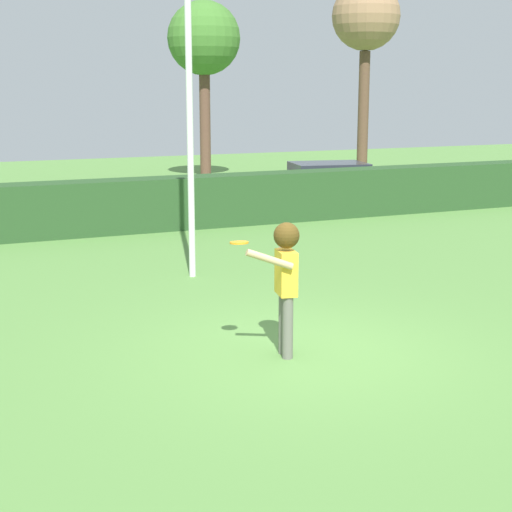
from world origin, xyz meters
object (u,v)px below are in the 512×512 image
Objects in this scene: person at (285,272)px; bare_elm_tree at (366,21)px; lamppost at (189,65)px; willow_tree at (204,41)px; parked_car_silver at (329,181)px; frisbee at (239,243)px.

bare_elm_tree is at bearing 56.59° from person.
bare_elm_tree is (10.85, 12.19, 2.00)m from lamppost.
lamppost is at bearing -131.68° from bare_elm_tree.
lamppost is at bearing 86.64° from person.
bare_elm_tree reaches higher than willow_tree.
parked_car_silver is at bearing 46.96° from lamppost.
willow_tree reaches higher than person.
lamppost is at bearing 79.24° from frisbee.
lamppost is 0.97× the size of bare_elm_tree.
parked_car_silver is (6.76, 7.24, -3.17)m from lamppost.
person is at bearing -106.32° from willow_tree.
bare_elm_tree reaches higher than person.
willow_tree is (5.51, 18.82, 3.98)m from person.
frisbee is 14.05m from parked_car_silver.
parked_car_silver is at bearing -129.57° from bare_elm_tree.
frisbee is at bearing -100.76° from lamppost.
frisbee is 0.03× the size of bare_elm_tree.
parked_car_silver is 8.35m from willow_tree.
willow_tree reaches higher than frisbee.
lamppost is (0.86, 4.54, 2.31)m from frisbee.
lamppost is 1.08× the size of willow_tree.
lamppost is 10.40m from parked_car_silver.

